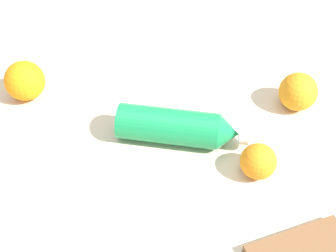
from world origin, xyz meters
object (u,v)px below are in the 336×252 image
orange_0 (298,92)px  orange_2 (25,81)px  orange_1 (258,161)px  water_bottle (180,127)px

orange_0 → orange_2: bearing=69.7°
orange_0 → orange_1: bearing=132.2°
orange_0 → orange_1: orange_0 is taller
water_bottle → orange_0: 0.26m
orange_1 → orange_2: 0.50m
water_bottle → orange_1: 0.16m
orange_0 → orange_2: (0.19, 0.52, 0.00)m
water_bottle → orange_2: size_ratio=2.97×
water_bottle → orange_1: bearing=-21.0°
orange_0 → orange_2: orange_2 is taller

